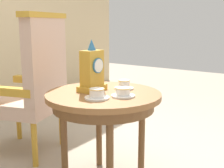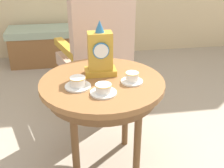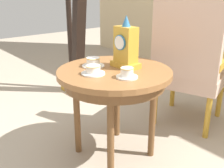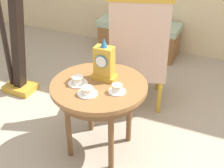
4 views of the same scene
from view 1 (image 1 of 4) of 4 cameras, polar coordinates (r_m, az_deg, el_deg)
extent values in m
cylinder|color=brown|center=(1.90, -1.67, -2.19)|extent=(0.74, 0.74, 0.03)
cylinder|color=brown|center=(1.91, -1.66, -3.72)|extent=(0.65, 0.65, 0.07)
cylinder|color=brown|center=(2.24, -2.53, -8.41)|extent=(0.04, 0.04, 0.59)
cylinder|color=brown|center=(1.98, -9.20, -11.26)|extent=(0.04, 0.04, 0.59)
cylinder|color=brown|center=(1.76, -0.42, -14.11)|extent=(0.04, 0.04, 0.59)
cylinder|color=brown|center=(2.04, 5.72, -10.42)|extent=(0.04, 0.04, 0.59)
cylinder|color=white|center=(1.75, -2.91, -2.67)|extent=(0.15, 0.15, 0.01)
cylinder|color=white|center=(1.74, -2.93, -1.69)|extent=(0.09, 0.09, 0.05)
torus|color=gold|center=(1.73, -2.93, -0.96)|extent=(0.09, 0.09, 0.00)
cylinder|color=white|center=(1.79, 2.15, -2.27)|extent=(0.14, 0.14, 0.01)
cylinder|color=white|center=(1.79, 2.15, -1.41)|extent=(0.09, 0.09, 0.05)
torus|color=gold|center=(1.78, 2.16, -0.78)|extent=(0.09, 0.09, 0.00)
cylinder|color=white|center=(2.00, 2.33, -0.81)|extent=(0.13, 0.13, 0.01)
cylinder|color=white|center=(2.00, 2.34, 0.05)|extent=(0.07, 0.07, 0.05)
torus|color=gold|center=(1.99, 2.34, 0.70)|extent=(0.08, 0.08, 0.00)
cube|color=gold|center=(1.95, -3.84, -0.78)|extent=(0.19, 0.11, 0.04)
cube|color=gold|center=(1.93, -3.89, 3.09)|extent=(0.14, 0.09, 0.23)
cylinder|color=teal|center=(1.89, -2.70, 3.56)|extent=(0.10, 0.01, 0.10)
cylinder|color=white|center=(1.89, -2.56, 3.55)|extent=(0.08, 0.00, 0.08)
cone|color=teal|center=(1.91, -3.95, 7.55)|extent=(0.06, 0.06, 0.07)
cube|color=#CCA893|center=(2.54, -16.57, -3.83)|extent=(0.66, 0.66, 0.11)
cube|color=#CCA893|center=(2.35, -12.62, 4.50)|extent=(0.52, 0.25, 0.64)
cube|color=gold|center=(2.34, -12.99, 12.80)|extent=(0.56, 0.27, 0.04)
cube|color=gold|center=(2.69, -14.07, 0.77)|extent=(0.21, 0.47, 0.06)
cube|color=gold|center=(2.32, -19.94, -1.29)|extent=(0.21, 0.47, 0.06)
cylinder|color=gold|center=(2.90, -17.54, -6.73)|extent=(0.04, 0.04, 0.35)
cylinder|color=gold|center=(2.68, -9.70, -7.85)|extent=(0.04, 0.04, 0.35)
cylinder|color=gold|center=(2.32, -14.68, -11.18)|extent=(0.04, 0.04, 0.35)
camera|label=2|loc=(1.38, 55.34, 19.41)|focal=46.05mm
camera|label=3|loc=(2.75, 35.67, 11.10)|focal=43.87mm
camera|label=4|loc=(2.63, 55.82, 24.26)|focal=50.97mm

